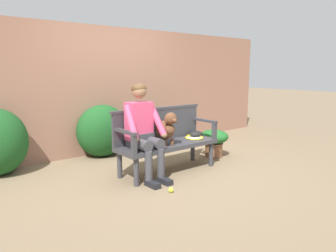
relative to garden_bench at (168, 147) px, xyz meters
name	(u,v)px	position (x,y,z in m)	size (l,w,h in m)	color
ground_plane	(168,171)	(0.00, 0.00, -0.38)	(40.00, 40.00, 0.00)	#7A664C
brick_garden_fence	(108,90)	(0.00, 1.75, 0.74)	(8.00, 0.30, 2.24)	#936651
hedge_bush_far_left	(159,131)	(0.88, 1.37, -0.08)	(1.02, 0.64, 0.59)	#1E5B23
hedge_bush_mid_left	(103,131)	(-0.33, 1.39, 0.07)	(0.92, 0.68, 0.90)	#194C1E
garden_bench	(168,147)	(0.00, 0.00, 0.00)	(1.55, 0.53, 0.43)	#38383D
bench_backrest	(158,124)	(0.00, 0.24, 0.31)	(1.59, 0.06, 0.50)	#38383D
bench_armrest_left_end	(128,137)	(-0.74, -0.09, 0.26)	(0.06, 0.53, 0.28)	#38383D
bench_armrest_right_end	(208,125)	(0.74, -0.09, 0.26)	(0.06, 0.53, 0.28)	#38383D
person_seated	(143,128)	(-0.46, -0.02, 0.33)	(0.56, 0.67, 1.30)	black
dog_on_bench	(166,128)	(-0.09, -0.07, 0.30)	(0.25, 0.48, 0.48)	brown
tennis_racket	(193,137)	(0.53, 0.02, 0.07)	(0.34, 0.58, 0.03)	yellow
baseball_glove	(196,134)	(0.63, 0.07, 0.10)	(0.22, 0.17, 0.09)	black
tennis_ball	(171,190)	(-0.49, -0.66, -0.34)	(0.07, 0.07, 0.07)	#CCDB33
potted_plant	(214,140)	(1.14, 0.14, -0.09)	(0.49, 0.49, 0.47)	brown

